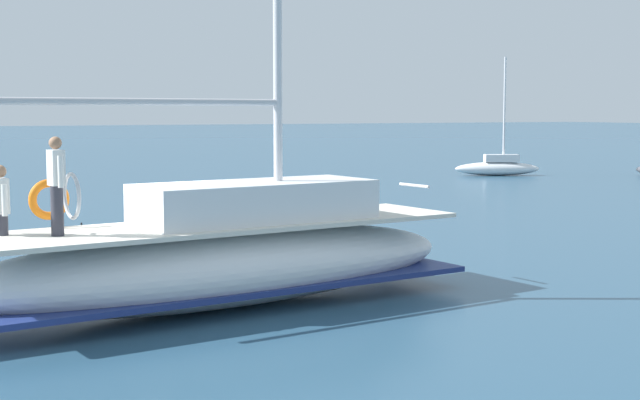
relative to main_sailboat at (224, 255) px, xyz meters
name	(u,v)px	position (x,y,z in m)	size (l,w,h in m)	color
ground_plane	(136,293)	(-1.83, -1.06, -0.91)	(400.00, 400.00, 0.00)	#284C66
main_sailboat	(224,255)	(0.00, 0.00, 0.00)	(3.32, 9.79, 13.19)	silver
moored_sloop_far	(498,166)	(-23.45, 25.39, -0.42)	(2.96, 4.50, 6.29)	silver
mooring_buoy	(82,247)	(-7.04, -0.80, -0.74)	(0.57, 0.57, 0.88)	silver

